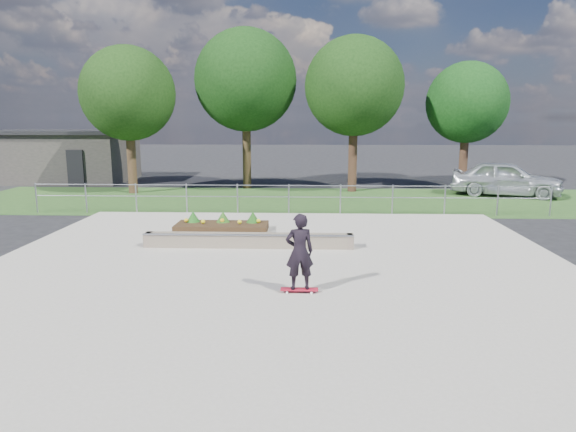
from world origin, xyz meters
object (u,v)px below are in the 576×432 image
(planter_bed, at_px, (222,225))
(skateboarder, at_px, (300,252))
(parked_car, at_px, (506,179))
(grind_ledge, at_px, (248,240))

(planter_bed, xyz_separation_m, skateboarder, (2.64, -5.99, 0.71))
(parked_car, bearing_deg, grind_ledge, 153.22)
(skateboarder, xyz_separation_m, parked_car, (9.68, 14.44, -0.10))
(grind_ledge, relative_size, skateboarder, 3.50)
(grind_ledge, bearing_deg, skateboarder, -68.28)
(parked_car, bearing_deg, skateboarder, 165.95)
(planter_bed, height_order, skateboarder, skateboarder)
(grind_ledge, bearing_deg, planter_bed, 117.36)
(grind_ledge, distance_m, parked_car, 15.44)
(skateboarder, bearing_deg, grind_ledge, 111.72)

